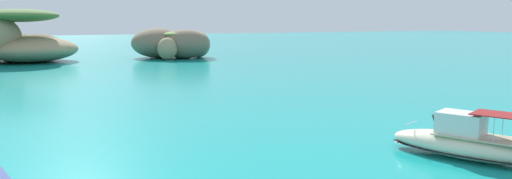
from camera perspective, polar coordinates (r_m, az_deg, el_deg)
islet_small at (r=78.62m, az=-9.63°, el=5.29°), size 14.56×13.62×4.73m
motorboat_cream at (r=23.36m, az=23.53°, el=-5.82°), size 4.77×7.11×2.16m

